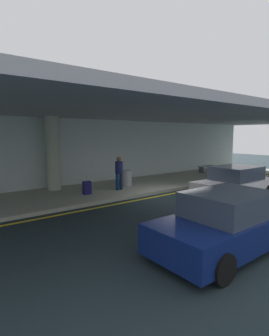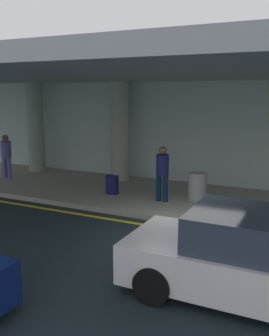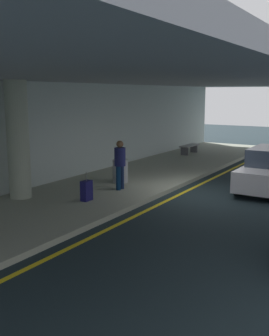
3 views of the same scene
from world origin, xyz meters
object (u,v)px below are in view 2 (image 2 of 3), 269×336
object	(u,v)px
support_column_far_left	(35,127)
traveler_with_luggage	(6,153)
car_white	(250,259)
trash_bin_steel	(197,186)
person_waiting_for_ride	(162,170)
suitcase_upright_primary	(112,185)
support_column_left_mid	(120,132)

from	to	relation	value
support_column_far_left	traveler_with_luggage	bearing A→B (deg)	-90.73
car_white	trash_bin_steel	size ratio (longest dim) A/B	4.82
traveler_with_luggage	person_waiting_for_ride	xyz separation A→B (m)	(6.58, -0.36, 0.00)
person_waiting_for_ride	suitcase_upright_primary	bearing A→B (deg)	135.71
suitcase_upright_primary	trash_bin_steel	bearing A→B (deg)	6.70
suitcase_upright_primary	trash_bin_steel	xyz separation A→B (m)	(2.69, 0.54, 0.11)
car_white	traveler_with_luggage	bearing A→B (deg)	155.32
support_column_far_left	car_white	distance (m)	11.86
support_column_left_mid	person_waiting_for_ride	distance (m)	3.41
car_white	trash_bin_steel	bearing A→B (deg)	116.62
support_column_left_mid	traveler_with_luggage	size ratio (longest dim) A/B	2.17
traveler_with_luggage	car_white	bearing A→B (deg)	116.02
suitcase_upright_primary	traveler_with_luggage	bearing A→B (deg)	171.69
traveler_with_luggage	person_waiting_for_ride	bearing A→B (deg)	138.36
support_column_left_mid	traveler_with_luggage	xyz separation A→B (m)	(-4.02, -1.72, -0.86)
trash_bin_steel	support_column_far_left	bearing A→B (deg)	168.83
person_waiting_for_ride	suitcase_upright_primary	distance (m)	1.89
support_column_far_left	traveler_with_luggage	distance (m)	1.92
support_column_far_left	traveler_with_luggage	size ratio (longest dim) A/B	2.17
support_column_left_mid	suitcase_upright_primary	distance (m)	2.64
person_waiting_for_ride	suitcase_upright_primary	world-z (taller)	person_waiting_for_ride
support_column_far_left	support_column_left_mid	bearing A→B (deg)	0.00
person_waiting_for_ride	traveler_with_luggage	bearing A→B (deg)	134.55
traveler_with_luggage	trash_bin_steel	xyz separation A→B (m)	(7.50, 0.24, -0.54)
traveler_with_luggage	suitcase_upright_primary	distance (m)	4.86
support_column_left_mid	car_white	distance (m)	8.81
support_column_far_left	suitcase_upright_primary	xyz separation A→B (m)	(4.79, -2.02, -1.51)
support_column_far_left	traveler_with_luggage	xyz separation A→B (m)	(-0.02, -1.72, -0.86)
traveler_with_luggage	trash_bin_steel	world-z (taller)	traveler_with_luggage
support_column_left_mid	traveler_with_luggage	distance (m)	4.46
car_white	suitcase_upright_primary	size ratio (longest dim) A/B	4.56
support_column_far_left	suitcase_upright_primary	bearing A→B (deg)	-22.88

